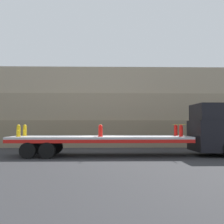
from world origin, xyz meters
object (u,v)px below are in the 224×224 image
object	(u,v)px
fire_hydrant_red_far_1	(101,130)
fire_hydrant_red_near_2	(181,131)
fire_hydrant_red_near_1	(100,131)
fire_hydrant_yellow_far_0	(25,130)
fire_hydrant_red_far_2	(176,130)
truck_cab	(215,130)
flatbed_trailer	(89,140)
fire_hydrant_yellow_near_0	(18,131)

from	to	relation	value
fire_hydrant_red_far_1	fire_hydrant_red_near_2	world-z (taller)	same
fire_hydrant_red_near_1	fire_hydrant_red_near_2	distance (m)	4.83
fire_hydrant_yellow_far_0	fire_hydrant_red_far_2	xyz separation A→B (m)	(9.65, 0.00, 0.00)
fire_hydrant_red_far_1	fire_hydrant_red_far_2	bearing A→B (deg)	0.00
truck_cab	fire_hydrant_red_near_2	world-z (taller)	truck_cab
fire_hydrant_yellow_far_0	fire_hydrant_red_near_1	distance (m)	4.96
fire_hydrant_red_near_2	fire_hydrant_red_far_2	xyz separation A→B (m)	(0.00, 1.13, 0.00)
flatbed_trailer	fire_hydrant_red_near_2	distance (m)	5.58
fire_hydrant_red_near_2	fire_hydrant_red_far_1	bearing A→B (deg)	166.79
fire_hydrant_yellow_near_0	fire_hydrant_yellow_far_0	distance (m)	1.13
truck_cab	fire_hydrant_red_far_2	size ratio (longest dim) A/B	4.47
fire_hydrant_red_near_1	flatbed_trailer	bearing A→B (deg)	140.87
fire_hydrant_red_near_1	fire_hydrant_red_far_1	xyz separation A→B (m)	(0.00, 1.13, 0.00)
fire_hydrant_red_near_1	fire_hydrant_red_near_2	world-z (taller)	same
truck_cab	fire_hydrant_red_near_1	size ratio (longest dim) A/B	4.47
truck_cab	fire_hydrant_red_near_2	size ratio (longest dim) A/B	4.47
flatbed_trailer	fire_hydrant_red_near_1	world-z (taller)	fire_hydrant_red_near_1
flatbed_trailer	fire_hydrant_red_far_2	size ratio (longest dim) A/B	15.17
fire_hydrant_red_near_2	fire_hydrant_yellow_far_0	bearing A→B (deg)	173.30
truck_cab	fire_hydrant_yellow_far_0	size ratio (longest dim) A/B	4.47
truck_cab	fire_hydrant_yellow_far_0	bearing A→B (deg)	177.28
flatbed_trailer	fire_hydrant_red_near_2	size ratio (longest dim) A/B	15.17
flatbed_trailer	fire_hydrant_yellow_near_0	world-z (taller)	fire_hydrant_yellow_near_0
fire_hydrant_yellow_far_0	fire_hydrant_red_far_1	xyz separation A→B (m)	(4.83, 0.00, 0.00)
fire_hydrant_yellow_near_0	fire_hydrant_red_far_1	distance (m)	4.96
fire_hydrant_yellow_near_0	fire_hydrant_red_far_1	size ratio (longest dim) A/B	1.00
flatbed_trailer	fire_hydrant_red_near_1	size ratio (longest dim) A/B	15.17
fire_hydrant_red_near_1	fire_hydrant_red_far_1	size ratio (longest dim) A/B	1.00
fire_hydrant_yellow_near_0	fire_hydrant_red_far_2	distance (m)	9.72
fire_hydrant_yellow_near_0	truck_cab	bearing A→B (deg)	2.72
flatbed_trailer	fire_hydrant_red_near_2	bearing A→B (deg)	-5.86
fire_hydrant_red_near_1	fire_hydrant_yellow_near_0	bearing A→B (deg)	180.00
fire_hydrant_yellow_near_0	flatbed_trailer	bearing A→B (deg)	7.81
fire_hydrant_red_far_2	fire_hydrant_red_near_1	bearing A→B (deg)	-166.79
flatbed_trailer	fire_hydrant_red_far_1	size ratio (longest dim) A/B	15.17
flatbed_trailer	fire_hydrant_red_near_1	distance (m)	1.06
fire_hydrant_yellow_far_0	fire_hydrant_red_near_1	xyz separation A→B (m)	(4.83, -1.13, 0.00)
fire_hydrant_yellow_near_0	fire_hydrant_red_near_2	distance (m)	9.65
flatbed_trailer	fire_hydrant_red_near_1	bearing A→B (deg)	-39.13
fire_hydrant_yellow_near_0	fire_hydrant_yellow_far_0	bearing A→B (deg)	90.00
fire_hydrant_yellow_far_0	fire_hydrant_red_far_2	bearing A→B (deg)	0.00
fire_hydrant_yellow_near_0	fire_hydrant_red_near_1	bearing A→B (deg)	0.00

